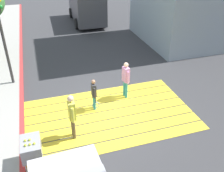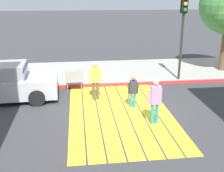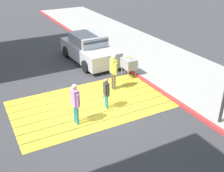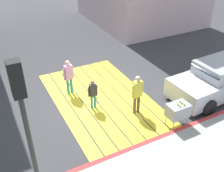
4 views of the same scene
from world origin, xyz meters
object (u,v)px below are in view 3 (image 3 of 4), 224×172
object	(u,v)px
tennis_ball_cart	(129,63)
pedestrian_adult_trailing	(114,69)
car_parked_near_curb	(89,49)
pedestrian_adult_lead	(75,101)
pedestrian_child_with_racket	(106,92)

from	to	relation	value
tennis_ball_cart	pedestrian_adult_trailing	size ratio (longest dim) A/B	0.61
tennis_ball_cart	pedestrian_adult_trailing	xyz separation A→B (m)	(1.37, 0.90, 0.28)
car_parked_near_curb	tennis_ball_cart	size ratio (longest dim) A/B	4.30
tennis_ball_cart	car_parked_near_curb	bearing A→B (deg)	-72.70
car_parked_near_curb	pedestrian_adult_trailing	world-z (taller)	pedestrian_adult_trailing
pedestrian_adult_lead	pedestrian_adult_trailing	bearing A→B (deg)	-144.12
car_parked_near_curb	pedestrian_child_with_racket	distance (m)	5.40
tennis_ball_cart	pedestrian_adult_lead	distance (m)	4.80
pedestrian_adult_trailing	tennis_ball_cart	bearing A→B (deg)	-146.57
car_parked_near_curb	pedestrian_adult_trailing	bearing A→B (deg)	83.03
tennis_ball_cart	pedestrian_child_with_racket	world-z (taller)	pedestrian_child_with_racket
car_parked_near_curb	tennis_ball_cart	xyz separation A→B (m)	(-0.90, 2.89, -0.04)
tennis_ball_cart	pedestrian_adult_trailing	world-z (taller)	pedestrian_adult_trailing
car_parked_near_curb	pedestrian_adult_trailing	size ratio (longest dim) A/B	2.61
pedestrian_adult_trailing	pedestrian_child_with_racket	world-z (taller)	pedestrian_adult_trailing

